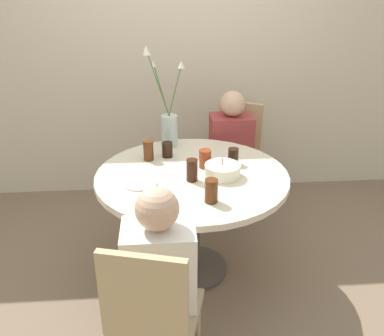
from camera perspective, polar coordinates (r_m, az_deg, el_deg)
ground_plane at (r=3.15m, az=-0.00°, el=-13.33°), size 16.00×16.00×0.00m
wall_back at (r=3.82m, az=-1.55°, el=15.24°), size 8.00×0.05×2.60m
dining_table at (r=2.80m, az=-0.00°, el=-3.12°), size 1.24×1.24×0.76m
chair_far_back at (r=3.70m, az=5.87°, el=2.36°), size 0.54×0.54×0.93m
chair_left_flank at (r=2.06m, az=-5.41°, el=-18.81°), size 0.49×0.49×0.93m
birthday_cake at (r=2.69m, az=4.08°, el=-0.34°), size 0.23×0.23×0.13m
flower_vase at (r=3.13m, az=-3.21°, el=6.04°), size 0.29×0.21×0.71m
side_plate at (r=2.63m, az=-6.91°, el=-1.98°), size 0.21×0.21×0.01m
drink_glass_0 at (r=2.80m, az=1.75°, el=1.25°), size 0.08×0.08×0.12m
drink_glass_1 at (r=2.62m, az=0.00°, el=-0.28°), size 0.07×0.07×0.14m
drink_glass_2 at (r=2.39m, az=2.58°, el=-3.06°), size 0.08×0.08×0.14m
drink_glass_3 at (r=2.97m, az=-3.31°, el=2.47°), size 0.07×0.07×0.11m
drink_glass_4 at (r=2.92m, az=-5.83°, el=2.35°), size 0.07×0.07×0.14m
drink_glass_5 at (r=2.87m, az=5.51°, el=1.58°), size 0.07×0.07×0.11m
person_guest at (r=3.57m, az=5.12°, el=1.17°), size 0.34×0.24×1.09m
person_boy at (r=2.18m, az=-4.23°, el=-16.34°), size 0.34×0.24×1.09m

